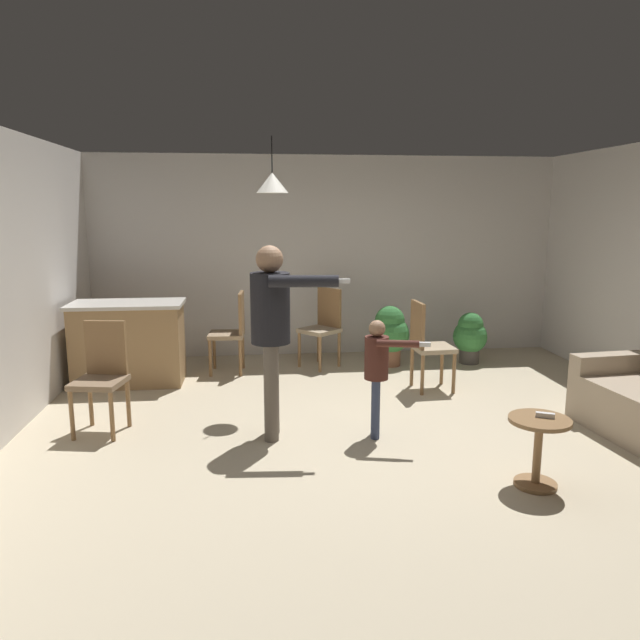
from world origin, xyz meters
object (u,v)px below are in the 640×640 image
object	(u,v)px
potted_plant_corner	(390,333)
spare_remote_on_table	(545,415)
dining_chair_centre_back	(323,324)
dining_chair_by_counter	(102,373)
person_adult	(272,321)
dining_chair_near_wall	(427,342)
kitchen_counter	(129,343)
person_child	(378,365)
side_table_by_couch	(538,444)
potted_plant_by_wall	(470,335)
dining_chair_spare	(232,329)

from	to	relation	value
potted_plant_corner	spare_remote_on_table	distance (m)	3.46
dining_chair_centre_back	dining_chair_by_counter	bearing A→B (deg)	91.37
person_adult	dining_chair_near_wall	bearing A→B (deg)	129.12
person_adult	potted_plant_corner	size ratio (longest dim) A/B	2.18
kitchen_counter	person_child	size ratio (longest dim) A/B	1.20
kitchen_counter	dining_chair_centre_back	xyz separation A→B (m)	(2.31, 0.52, 0.07)
potted_plant_corner	spare_remote_on_table	bearing A→B (deg)	-84.25
side_table_by_couch	dining_chair_near_wall	distance (m)	2.38
kitchen_counter	potted_plant_corner	world-z (taller)	kitchen_counter
potted_plant_corner	person_adult	bearing A→B (deg)	-124.49
dining_chair_centre_back	potted_plant_by_wall	bearing A→B (deg)	-133.11
dining_chair_by_counter	dining_chair_spare	world-z (taller)	same
dining_chair_by_counter	dining_chair_centre_back	world-z (taller)	same
potted_plant_corner	kitchen_counter	bearing A→B (deg)	-171.87
dining_chair_centre_back	potted_plant_corner	world-z (taller)	dining_chair_centre_back
dining_chair_by_counter	dining_chair_centre_back	size ratio (longest dim) A/B	1.00
person_adult	dining_chair_by_counter	world-z (taller)	person_adult
person_child	dining_chair_by_counter	world-z (taller)	person_child
person_adult	person_child	bearing A→B (deg)	88.47
side_table_by_couch	dining_chair_by_counter	distance (m)	3.72
person_adult	person_child	size ratio (longest dim) A/B	1.61
potted_plant_by_wall	dining_chair_centre_back	bearing A→B (deg)	177.56
kitchen_counter	spare_remote_on_table	world-z (taller)	kitchen_counter
dining_chair_spare	potted_plant_by_wall	world-z (taller)	dining_chair_spare
person_adult	dining_chair_by_counter	xyz separation A→B (m)	(-1.53, 0.33, -0.51)
person_adult	spare_remote_on_table	world-z (taller)	person_adult
kitchen_counter	person_child	bearing A→B (deg)	-37.56
person_adult	dining_chair_centre_back	xyz separation A→B (m)	(0.72, 2.35, -0.51)
kitchen_counter	person_adult	xyz separation A→B (m)	(1.60, -1.83, 0.57)
dining_chair_by_counter	dining_chair_near_wall	bearing A→B (deg)	-154.35
potted_plant_by_wall	spare_remote_on_table	world-z (taller)	potted_plant_by_wall
side_table_by_couch	person_adult	xyz separation A→B (m)	(-1.87, 1.17, 0.73)
person_child	potted_plant_by_wall	bearing A→B (deg)	156.55
person_adult	dining_chair_by_counter	distance (m)	1.64
kitchen_counter	dining_chair_spare	xyz separation A→B (m)	(1.17, 0.33, 0.07)
side_table_by_couch	person_adult	bearing A→B (deg)	148.02
dining_chair_centre_back	person_child	bearing A→B (deg)	143.80
person_adult	dining_chair_spare	distance (m)	2.26
kitchen_counter	dining_chair_spare	distance (m)	1.22
potted_plant_corner	spare_remote_on_table	world-z (taller)	potted_plant_corner
kitchen_counter	dining_chair_by_counter	xyz separation A→B (m)	(0.07, -1.50, 0.07)
dining_chair_near_wall	potted_plant_corner	xyz separation A→B (m)	(-0.17, 1.08, -0.12)
kitchen_counter	potted_plant_by_wall	xyz separation A→B (m)	(4.23, 0.44, -0.11)
person_adult	dining_chair_by_counter	size ratio (longest dim) A/B	1.70
kitchen_counter	person_adult	world-z (taller)	person_adult
dining_chair_spare	potted_plant_by_wall	xyz separation A→B (m)	(3.06, 0.11, -0.18)
kitchen_counter	spare_remote_on_table	xyz separation A→B (m)	(3.51, -2.99, 0.06)
potted_plant_corner	spare_remote_on_table	size ratio (longest dim) A/B	5.97
potted_plant_corner	potted_plant_by_wall	bearing A→B (deg)	-0.63
potted_plant_corner	dining_chair_centre_back	bearing A→B (deg)	175.28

